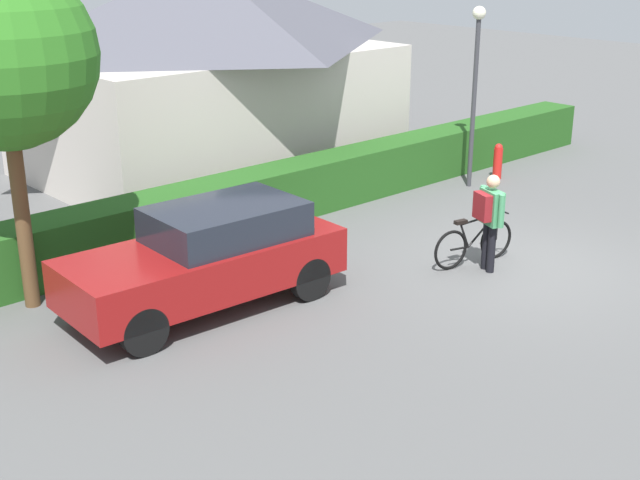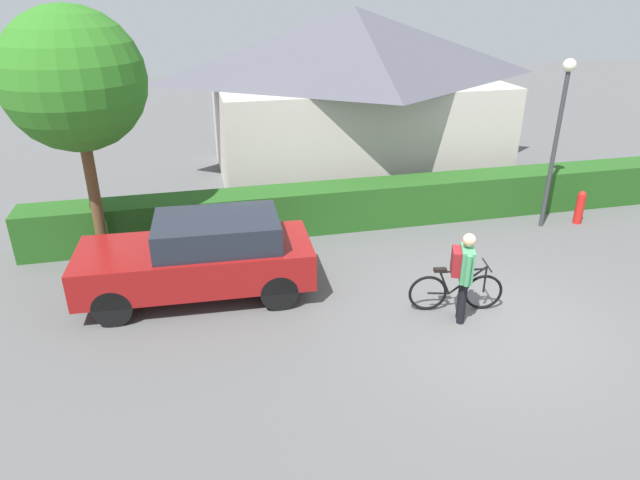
# 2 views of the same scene
# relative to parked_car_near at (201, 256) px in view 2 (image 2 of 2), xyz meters

# --- Properties ---
(ground_plane) EXTENTS (60.00, 60.00, 0.00)m
(ground_plane) POSITION_rel_parked_car_near_xyz_m (4.69, -2.10, -0.80)
(ground_plane) COLOR #565656
(hedge_row) EXTENTS (16.82, 0.90, 1.02)m
(hedge_row) POSITION_rel_parked_car_near_xyz_m (4.69, 2.55, -0.30)
(hedge_row) COLOR #23541B
(hedge_row) RESTS_ON ground
(house_distant) EXTENTS (8.19, 5.70, 4.70)m
(house_distant) POSITION_rel_parked_car_near_xyz_m (4.73, 6.56, 1.60)
(house_distant) COLOR beige
(house_distant) RESTS_ON ground
(parked_car_near) EXTENTS (4.22, 1.85, 1.52)m
(parked_car_near) POSITION_rel_parked_car_near_xyz_m (0.00, 0.00, 0.00)
(parked_car_near) COLOR maroon
(parked_car_near) RESTS_ON ground
(bicycle) EXTENTS (1.64, 0.53, 0.89)m
(bicycle) POSITION_rel_parked_car_near_xyz_m (4.29, -1.54, -0.43)
(bicycle) COLOR black
(bicycle) RESTS_ON ground
(person_rider) EXTENTS (0.47, 0.62, 1.63)m
(person_rider) POSITION_rel_parked_car_near_xyz_m (4.20, -1.87, 0.18)
(person_rider) COLOR black
(person_rider) RESTS_ON ground
(street_lamp) EXTENTS (0.28, 0.28, 3.84)m
(street_lamp) POSITION_rel_parked_car_near_xyz_m (7.97, 1.45, 1.71)
(street_lamp) COLOR #38383D
(street_lamp) RESTS_ON ground
(tree_kerbside) EXTENTS (2.60, 2.60, 4.99)m
(tree_kerbside) POSITION_rel_parked_car_near_xyz_m (-1.94, 1.84, 2.87)
(tree_kerbside) COLOR brown
(tree_kerbside) RESTS_ON ground
(fire_hydrant) EXTENTS (0.20, 0.20, 0.81)m
(fire_hydrant) POSITION_rel_parked_car_near_xyz_m (8.92, 1.40, -0.39)
(fire_hydrant) COLOR red
(fire_hydrant) RESTS_ON ground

